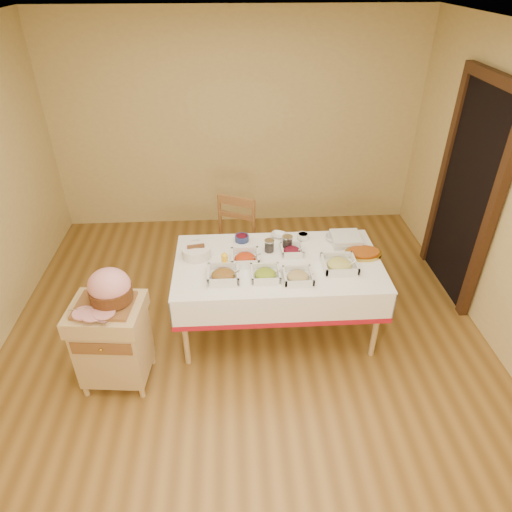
% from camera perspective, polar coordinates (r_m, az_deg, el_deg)
% --- Properties ---
extents(room_shell, '(5.00, 5.00, 5.00)m').
position_cam_1_polar(room_shell, '(3.46, -1.45, 3.76)').
color(room_shell, brown).
rests_on(room_shell, ground).
extents(doorway, '(0.09, 1.10, 2.20)m').
position_cam_1_polar(doorway, '(4.92, 24.99, 7.42)').
color(doorway, black).
rests_on(doorway, ground).
extents(dining_table, '(1.82, 1.02, 0.76)m').
position_cam_1_polar(dining_table, '(4.11, 2.71, -2.59)').
color(dining_table, tan).
rests_on(dining_table, ground).
extents(butcher_cart, '(0.60, 0.51, 0.78)m').
position_cam_1_polar(butcher_cart, '(3.88, -17.51, -9.91)').
color(butcher_cart, tan).
rests_on(butcher_cart, ground).
extents(dining_chair, '(0.57, 0.56, 0.98)m').
position_cam_1_polar(dining_chair, '(4.76, -3.03, 1.52)').
color(dining_chair, brown).
rests_on(dining_chair, ground).
extents(ham_on_board, '(0.46, 0.43, 0.30)m').
position_cam_1_polar(ham_on_board, '(3.61, -17.91, -4.07)').
color(ham_on_board, brown).
rests_on(ham_on_board, butcher_cart).
extents(serving_dish_a, '(0.27, 0.26, 0.12)m').
position_cam_1_polar(serving_dish_a, '(3.80, -4.11, -2.36)').
color(serving_dish_a, silver).
rests_on(serving_dish_a, dining_table).
extents(serving_dish_b, '(0.24, 0.24, 0.10)m').
position_cam_1_polar(serving_dish_b, '(3.81, 1.19, -2.27)').
color(serving_dish_b, silver).
rests_on(serving_dish_b, dining_table).
extents(serving_dish_c, '(0.24, 0.24, 0.10)m').
position_cam_1_polar(serving_dish_c, '(3.79, 5.28, -2.56)').
color(serving_dish_c, silver).
rests_on(serving_dish_c, dining_table).
extents(serving_dish_d, '(0.29, 0.29, 0.11)m').
position_cam_1_polar(serving_dish_d, '(3.98, 10.39, -1.03)').
color(serving_dish_d, silver).
rests_on(serving_dish_d, dining_table).
extents(serving_dish_e, '(0.26, 0.25, 0.12)m').
position_cam_1_polar(serving_dish_e, '(4.00, -1.36, -0.25)').
color(serving_dish_e, silver).
rests_on(serving_dish_e, dining_table).
extents(serving_dish_f, '(0.21, 0.20, 0.10)m').
position_cam_1_polar(serving_dish_f, '(4.13, 4.51, 0.72)').
color(serving_dish_f, silver).
rests_on(serving_dish_f, dining_table).
extents(small_bowl_left, '(0.13, 0.13, 0.06)m').
position_cam_1_polar(small_bowl_left, '(4.22, -7.53, 1.34)').
color(small_bowl_left, silver).
rests_on(small_bowl_left, dining_table).
extents(small_bowl_mid, '(0.13, 0.13, 0.06)m').
position_cam_1_polar(small_bowl_mid, '(4.30, -1.78, 2.28)').
color(small_bowl_mid, navy).
rests_on(small_bowl_mid, dining_table).
extents(small_bowl_right, '(0.11, 0.11, 0.06)m').
position_cam_1_polar(small_bowl_right, '(4.35, 5.89, 2.49)').
color(small_bowl_right, silver).
rests_on(small_bowl_right, dining_table).
extents(bowl_white_imported, '(0.18, 0.18, 0.03)m').
position_cam_1_polar(bowl_white_imported, '(4.37, 2.80, 2.61)').
color(bowl_white_imported, silver).
rests_on(bowl_white_imported, dining_table).
extents(bowl_small_imported, '(0.16, 0.16, 0.05)m').
position_cam_1_polar(bowl_small_imported, '(4.37, 9.68, 2.22)').
color(bowl_small_imported, silver).
rests_on(bowl_small_imported, dining_table).
extents(preserve_jar_left, '(0.09, 0.09, 0.12)m').
position_cam_1_polar(preserve_jar_left, '(4.13, 1.66, 1.22)').
color(preserve_jar_left, silver).
rests_on(preserve_jar_left, dining_table).
extents(preserve_jar_right, '(0.10, 0.10, 0.12)m').
position_cam_1_polar(preserve_jar_right, '(4.19, 3.94, 1.67)').
color(preserve_jar_right, silver).
rests_on(preserve_jar_right, dining_table).
extents(mustard_bottle, '(0.06, 0.06, 0.18)m').
position_cam_1_polar(mustard_bottle, '(3.89, -3.95, -0.61)').
color(mustard_bottle, yellow).
rests_on(mustard_bottle, dining_table).
extents(bread_basket, '(0.26, 0.26, 0.11)m').
position_cam_1_polar(bread_basket, '(4.09, -7.48, 0.51)').
color(bread_basket, white).
rests_on(bread_basket, dining_table).
extents(plate_stack, '(0.27, 0.27, 0.08)m').
position_cam_1_polar(plate_stack, '(4.35, 11.14, 2.09)').
color(plate_stack, silver).
rests_on(plate_stack, dining_table).
extents(brass_platter, '(0.34, 0.24, 0.04)m').
position_cam_1_polar(brass_platter, '(4.21, 13.26, 0.36)').
color(brass_platter, gold).
rests_on(brass_platter, dining_table).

